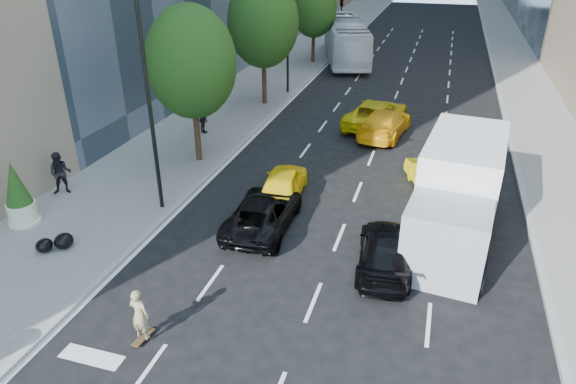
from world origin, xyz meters
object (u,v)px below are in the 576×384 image
(black_sedan_lincoln, at_px, (263,212))
(planter_shrub, at_px, (18,195))
(city_bus, at_px, (346,40))
(black_sedan_mercedes, at_px, (385,251))
(box_truck, at_px, (458,192))
(skateboarder, at_px, (140,317))

(black_sedan_lincoln, height_order, planter_shrub, planter_shrub)
(black_sedan_lincoln, distance_m, city_bus, 30.25)
(city_bus, bearing_deg, black_sedan_mercedes, -92.62)
(box_truck, distance_m, planter_shrub, 16.57)
(black_sedan_lincoln, height_order, box_truck, box_truck)
(city_bus, height_order, planter_shrub, city_bus)
(black_sedan_lincoln, xyz_separation_m, city_bus, (-2.70, 30.11, 1.15))
(black_sedan_lincoln, distance_m, box_truck, 7.29)
(planter_shrub, bearing_deg, black_sedan_lincoln, 16.21)
(box_truck, xyz_separation_m, planter_shrub, (-16.04, -4.13, -0.46))
(black_sedan_mercedes, height_order, box_truck, box_truck)
(black_sedan_lincoln, xyz_separation_m, planter_shrub, (-9.00, -2.62, 0.71))
(black_sedan_mercedes, relative_size, city_bus, 0.34)
(black_sedan_mercedes, xyz_separation_m, city_bus, (-7.55, 31.44, 1.18))
(black_sedan_lincoln, bearing_deg, planter_shrub, 14.57)
(skateboarder, bearing_deg, planter_shrub, -22.38)
(black_sedan_mercedes, xyz_separation_m, planter_shrub, (-13.85, -1.28, 0.73))
(black_sedan_mercedes, bearing_deg, planter_shrub, 0.23)
(skateboarder, distance_m, black_sedan_lincoln, 7.00)
(skateboarder, relative_size, black_sedan_lincoln, 0.34)
(city_bus, bearing_deg, black_sedan_lincoln, -101.00)
(planter_shrub, bearing_deg, city_bus, 79.11)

